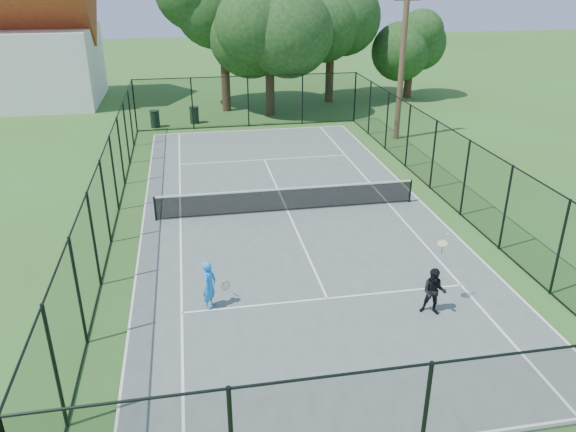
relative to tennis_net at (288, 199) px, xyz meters
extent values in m
plane|color=#395C1F|center=(0.00, 0.00, -0.58)|extent=(120.00, 120.00, 0.00)
cube|color=#4E5C55|center=(0.00, 0.00, -0.55)|extent=(11.00, 24.00, 0.06)
cylinder|color=black|center=(-5.00, 0.00, -0.04)|extent=(0.08, 0.08, 0.95)
cylinder|color=black|center=(5.00, 0.00, -0.04)|extent=(0.08, 0.08, 0.95)
cube|color=black|center=(0.00, 0.00, -0.04)|extent=(10.00, 0.03, 0.88)
cube|color=white|center=(0.00, 0.00, 0.40)|extent=(10.00, 0.05, 0.06)
cylinder|color=#332114|center=(-0.97, 17.27, 1.49)|extent=(0.56, 0.56, 4.14)
sphere|color=black|center=(-0.97, 17.27, 5.43)|extent=(7.47, 7.47, 7.47)
cylinder|color=#332114|center=(1.70, 15.64, 1.06)|extent=(0.56, 0.56, 3.27)
sphere|color=black|center=(1.70, 15.64, 4.16)|extent=(5.87, 5.87, 5.87)
cylinder|color=#332114|center=(6.35, 18.73, 1.25)|extent=(0.56, 0.56, 3.66)
sphere|color=black|center=(6.35, 18.73, 4.54)|extent=(5.82, 5.82, 5.82)
cylinder|color=#332114|center=(12.32, 19.08, 0.66)|extent=(0.56, 0.56, 2.47)
sphere|color=black|center=(12.32, 19.08, 2.97)|extent=(4.31, 4.31, 4.31)
cylinder|color=black|center=(-5.48, 13.80, -0.10)|extent=(0.54, 0.54, 0.96)
cylinder|color=black|center=(-5.48, 13.80, 0.40)|extent=(0.58, 0.58, 0.05)
cylinder|color=black|center=(-3.16, 14.33, -0.09)|extent=(0.54, 0.54, 0.97)
cylinder|color=black|center=(-3.16, 14.33, 0.41)|extent=(0.58, 0.58, 0.05)
cylinder|color=#4C3823|center=(7.76, 9.00, 3.39)|extent=(0.30, 0.30, 7.94)
cube|color=#4C3823|center=(7.76, 9.00, 6.64)|extent=(1.40, 0.10, 0.10)
imported|color=#1C8BF3|center=(-3.31, -6.24, 0.19)|extent=(0.53, 0.62, 1.42)
torus|color=gold|center=(-2.86, -6.09, 0.03)|extent=(0.27, 0.18, 0.29)
cylinder|color=silver|center=(-2.86, -6.09, 0.03)|extent=(0.23, 0.15, 0.25)
imported|color=black|center=(2.64, -7.63, 0.16)|extent=(0.82, 0.76, 1.36)
torus|color=gold|center=(2.89, -7.28, 1.43)|extent=(0.30, 0.28, 0.14)
cylinder|color=silver|center=(2.89, -7.28, 1.43)|extent=(0.26, 0.24, 0.11)
sphere|color=#CCE526|center=(3.03, -7.25, 1.67)|extent=(0.07, 0.07, 0.07)
camera|label=1|loc=(-3.55, -19.69, 8.20)|focal=35.00mm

